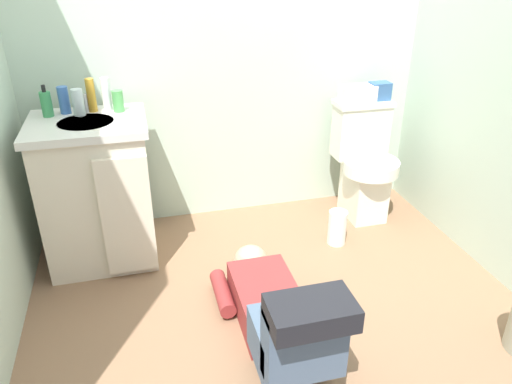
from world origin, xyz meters
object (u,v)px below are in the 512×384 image
(toilet, at_px, (364,162))
(bottle_green, at_px, (118,101))
(person_plumber, at_px, (278,312))
(tissue_box, at_px, (358,93))
(bottle_blue, at_px, (64,100))
(toiletry_bag, at_px, (380,91))
(paper_towel_roll, at_px, (337,227))
(soap_dispenser, at_px, (46,104))
(bottle_clear, at_px, (78,102))
(vanity_cabinet, at_px, (98,191))
(faucet, at_px, (85,103))
(bottle_white, at_px, (106,94))
(bottle_amber, at_px, (91,95))

(toilet, distance_m, bottle_green, 1.57)
(toilet, relative_size, person_plumber, 0.70)
(tissue_box, height_order, bottle_blue, bottle_blue)
(toiletry_bag, bearing_deg, paper_towel_roll, -134.65)
(soap_dispenser, relative_size, bottle_green, 1.45)
(bottle_clear, distance_m, bottle_green, 0.20)
(bottle_green, bearing_deg, soap_dispenser, 179.06)
(vanity_cabinet, distance_m, tissue_box, 1.66)
(vanity_cabinet, relative_size, faucet, 8.20)
(toilet, distance_m, soap_dispenser, 1.91)
(bottle_blue, relative_size, bottle_white, 0.81)
(tissue_box, distance_m, bottle_white, 1.50)
(faucet, relative_size, tissue_box, 0.45)
(bottle_amber, relative_size, bottle_white, 1.00)
(bottle_white, bearing_deg, toilet, -2.06)
(faucet, xyz_separation_m, soap_dispenser, (-0.19, -0.02, 0.02))
(soap_dispenser, distance_m, bottle_blue, 0.09)
(toilet, distance_m, tissue_box, 0.44)
(faucet, height_order, person_plumber, faucet)
(vanity_cabinet, bearing_deg, bottle_clear, 108.51)
(person_plumber, height_order, paper_towel_roll, person_plumber)
(bottle_white, bearing_deg, bottle_blue, 179.47)
(person_plumber, relative_size, bottle_clear, 7.63)
(bottle_blue, relative_size, paper_towel_roll, 0.67)
(vanity_cabinet, distance_m, person_plumber, 1.22)
(toiletry_bag, relative_size, bottle_amber, 0.70)
(faucet, relative_size, paper_towel_roll, 0.47)
(tissue_box, xyz_separation_m, paper_towel_roll, (-0.25, -0.41, -0.69))
(person_plumber, height_order, bottle_green, bottle_green)
(faucet, relative_size, bottle_blue, 0.70)
(vanity_cabinet, relative_size, bottle_blue, 5.73)
(toilet, bearing_deg, bottle_clear, 179.94)
(toilet, height_order, paper_towel_roll, toilet)
(bottle_blue, bearing_deg, faucet, -8.08)
(vanity_cabinet, height_order, person_plumber, vanity_cabinet)
(bottle_blue, height_order, paper_towel_roll, bottle_blue)
(toilet, height_order, bottle_white, bottle_white)
(bottle_white, height_order, bottle_green, bottle_white)
(bottle_amber, distance_m, bottle_white, 0.08)
(toilet, distance_m, bottle_clear, 1.76)
(person_plumber, distance_m, tissue_box, 1.54)
(bottle_green, bearing_deg, bottle_amber, 164.76)
(soap_dispenser, relative_size, bottle_blue, 1.16)
(soap_dispenser, bearing_deg, bottle_green, -0.94)
(vanity_cabinet, distance_m, paper_towel_roll, 1.40)
(toilet, distance_m, person_plumber, 1.38)
(bottle_green, bearing_deg, tissue_box, 2.96)
(tissue_box, bearing_deg, bottle_amber, -178.63)
(toiletry_bag, distance_m, bottle_clear, 1.79)
(person_plumber, xyz_separation_m, soap_dispenser, (-0.95, 1.06, 0.71))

